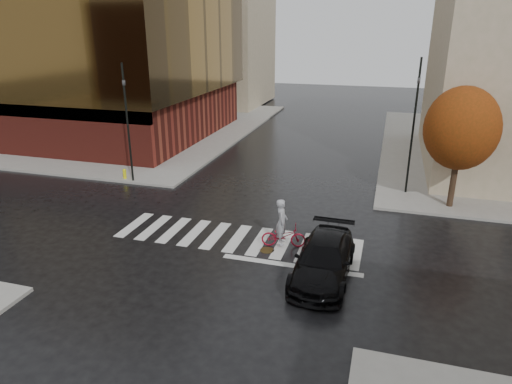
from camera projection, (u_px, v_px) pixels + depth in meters
ground at (234, 243)px, 21.16m from camera, size 120.00×120.00×0.00m
sidewalk_nw at (104, 125)px, 45.62m from camera, size 30.00×30.00×0.15m
crosswalk at (237, 238)px, 21.61m from camera, size 12.00×3.00×0.01m
office_glass at (64, 39)px, 40.33m from camera, size 27.00×19.00×16.00m
building_nw_far at (208, 19)px, 55.19m from camera, size 14.00×12.00×20.00m
tree_ne_a at (461, 129)px, 23.61m from camera, size 3.80×3.80×6.50m
sedan at (324, 259)px, 18.10m from camera, size 2.24×5.31×1.53m
cyclist at (283, 231)px, 20.59m from camera, size 2.11×1.09×2.28m
traffic_light_nw at (127, 116)px, 27.74m from camera, size 0.21×0.18×7.28m
traffic_light_ne at (414, 118)px, 25.61m from camera, size 0.17×0.20×7.74m
fire_hydrant at (125, 173)px, 29.42m from camera, size 0.23×0.23×0.65m
manhole at (267, 250)px, 20.48m from camera, size 0.82×0.82×0.01m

